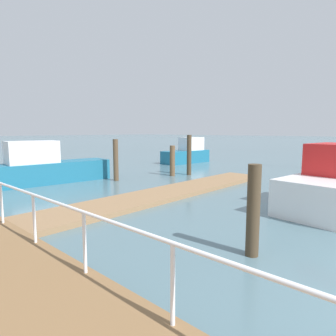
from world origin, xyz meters
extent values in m
cube|color=#93704C|center=(3.43, 9.42, 0.09)|extent=(13.86, 2.00, 0.18)
cylinder|color=white|center=(-3.15, 3.18, 0.93)|extent=(0.06, 0.06, 1.05)
cylinder|color=white|center=(-3.15, 5.15, 0.93)|extent=(0.06, 0.06, 1.05)
cylinder|color=white|center=(-3.15, 7.13, 0.93)|extent=(0.06, 0.06, 1.05)
cylinder|color=white|center=(-3.15, 9.10, 0.93)|extent=(0.06, 0.06, 1.05)
cylinder|color=white|center=(-3.15, 8.11, 1.45)|extent=(0.06, 25.66, 0.06)
cylinder|color=#473826|center=(0.23, 3.82, 1.03)|extent=(0.29, 0.29, 2.06)
cylinder|color=brown|center=(7.72, 12.91, 0.94)|extent=(0.32, 0.32, 1.87)
cylinder|color=brown|center=(4.26, 14.04, 1.16)|extent=(0.28, 0.28, 2.32)
cylinder|color=#473826|center=(8.70, 12.37, 1.26)|extent=(0.29, 0.29, 2.52)
cube|color=#1E6B8C|center=(1.27, 16.14, 0.55)|extent=(6.82, 2.38, 1.11)
cube|color=white|center=(0.62, 16.22, 1.68)|extent=(2.56, 1.57, 1.15)
cube|color=#1E6B8C|center=(13.99, 16.97, 0.53)|extent=(4.63, 1.92, 1.07)
cube|color=white|center=(14.70, 16.92, 1.64)|extent=(2.09, 1.43, 1.13)
cube|color=white|center=(5.71, 3.50, 0.61)|extent=(5.08, 2.70, 1.22)
camera|label=1|loc=(-5.64, 0.97, 2.78)|focal=31.19mm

